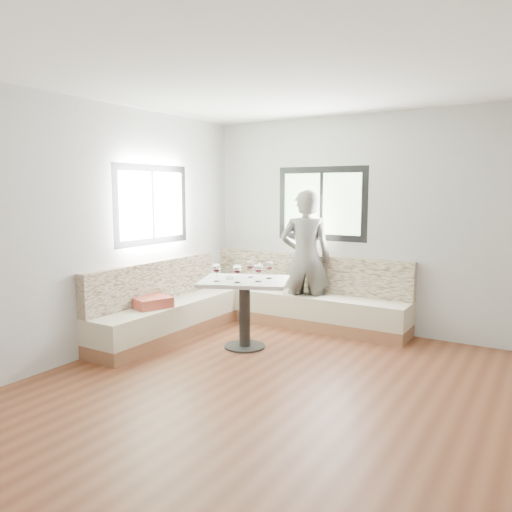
% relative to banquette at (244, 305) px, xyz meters
% --- Properties ---
extents(room, '(5.01, 5.01, 2.81)m').
position_rel_banquette_xyz_m(room, '(1.51, -1.55, 1.08)').
color(room, brown).
rests_on(room, ground).
extents(banquette, '(2.90, 2.80, 0.95)m').
position_rel_banquette_xyz_m(banquette, '(0.00, 0.00, 0.00)').
color(banquette, '#986140').
rests_on(banquette, ground).
extents(table, '(1.20, 1.08, 0.81)m').
position_rel_banquette_xyz_m(table, '(0.40, -0.61, 0.27)').
color(table, black).
rests_on(table, ground).
extents(person, '(0.79, 0.66, 1.84)m').
position_rel_banquette_xyz_m(person, '(0.61, 0.56, 0.59)').
color(person, '#53514B').
rests_on(person, ground).
extents(olive_ramekin, '(0.10, 0.10, 0.04)m').
position_rel_banquette_xyz_m(olive_ramekin, '(0.24, -0.68, 0.50)').
color(olive_ramekin, white).
rests_on(olive_ramekin, table).
extents(wine_glass_a, '(0.10, 0.10, 0.22)m').
position_rel_banquette_xyz_m(wine_glass_a, '(0.19, -0.88, 0.63)').
color(wine_glass_a, white).
rests_on(wine_glass_a, table).
extents(wine_glass_b, '(0.10, 0.10, 0.22)m').
position_rel_banquette_xyz_m(wine_glass_b, '(0.43, -0.82, 0.63)').
color(wine_glass_b, white).
rests_on(wine_glass_b, table).
extents(wine_glass_c, '(0.10, 0.10, 0.22)m').
position_rel_banquette_xyz_m(wine_glass_c, '(0.61, -0.65, 0.63)').
color(wine_glass_c, white).
rests_on(wine_glass_c, table).
extents(wine_glass_d, '(0.10, 0.10, 0.22)m').
position_rel_banquette_xyz_m(wine_glass_d, '(0.38, -0.46, 0.63)').
color(wine_glass_d, white).
rests_on(wine_glass_d, table).
extents(wine_glass_e, '(0.10, 0.10, 0.22)m').
position_rel_banquette_xyz_m(wine_glass_e, '(0.61, -0.41, 0.63)').
color(wine_glass_e, white).
rests_on(wine_glass_e, table).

